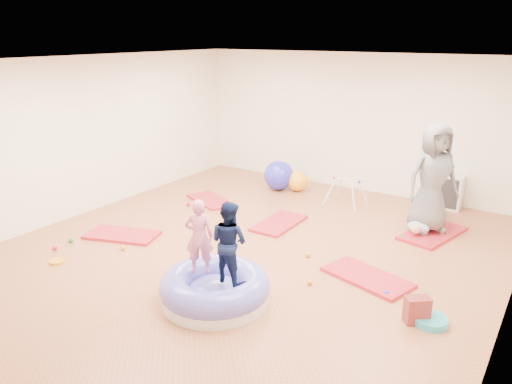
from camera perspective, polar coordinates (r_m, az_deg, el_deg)
The scene contains 19 objects.
room at distance 7.05m, azimuth -1.33°, elevation 3.25°, with size 7.01×8.01×2.81m.
gym_mat_front_left at distance 8.44m, azimuth -15.05°, elevation -4.75°, with size 1.15×0.58×0.05m, color #AE1C2E.
gym_mat_mid_left at distance 9.84m, azimuth -5.20°, elevation -0.94°, with size 1.06×0.53×0.04m, color #AE1C2E.
gym_mat_center_back at distance 8.64m, azimuth 2.65°, elevation -3.58°, with size 1.12×0.56×0.05m, color #AE1C2E.
gym_mat_right at distance 6.97m, azimuth 12.58°, elevation -9.49°, with size 1.18×0.59×0.05m, color #AE1C2E.
gym_mat_rear_right at distance 8.70m, azimuth 19.52°, elevation -4.47°, with size 1.26×0.63×0.05m, color #AE1C2E.
inflatable_cushion at distance 6.25m, azimuth -4.72°, elevation -11.00°, with size 1.36×1.36×0.43m.
child_pink at distance 6.07m, azimuth -6.54°, elevation -4.63°, with size 0.35×0.23×0.95m, color #D46986.
child_navy at distance 5.83m, azimuth -3.11°, elevation -5.27°, with size 0.48×0.38×0.99m, color black.
adult_caregiver at distance 8.47m, azimuth 19.55°, elevation 1.51°, with size 0.87×0.57×1.78m, color #606060.
infant at distance 8.50m, azimuth 18.01°, elevation -3.89°, with size 0.35×0.35×0.21m.
ball_pit_balls at distance 7.37m, azimuth -3.52°, elevation -7.40°, with size 4.81×3.37×0.08m.
exercise_ball_blue at distance 10.46m, azimuth 2.61°, elevation 1.92°, with size 0.62×0.62×0.62m, color #302FC9.
exercise_ball_orange at distance 10.42m, azimuth 4.77°, elevation 1.27°, with size 0.43×0.43×0.43m, color #FFA417.
infant_play_gym at distance 9.64m, azimuth 10.25°, elevation 0.50°, with size 0.68×0.65×0.52m.
cube_shelf at distance 10.02m, azimuth 20.70°, elevation 0.11°, with size 0.65×0.32×0.65m.
balance_disc at distance 6.18m, azimuth 19.30°, elevation -13.71°, with size 0.39×0.39×0.09m, color teal.
backpack at distance 6.11m, azimuth 17.92°, elevation -12.71°, with size 0.27×0.17×0.32m, color red.
yellow_toy at distance 7.81m, azimuth -21.78°, elevation -7.36°, with size 0.22×0.22×0.03m, color orange.
Camera 1 is at (3.86, -5.62, 3.17)m, focal length 35.00 mm.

